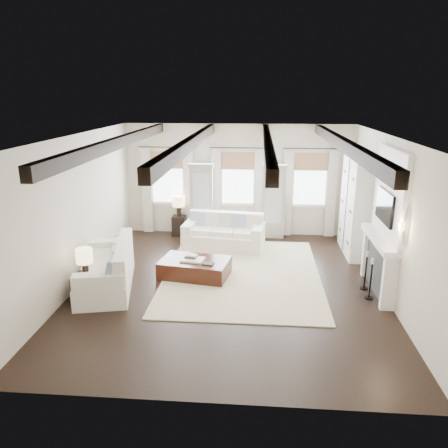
# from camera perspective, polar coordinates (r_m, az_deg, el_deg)

# --- Properties ---
(ground) EXTENTS (7.50, 7.50, 0.00)m
(ground) POSITION_cam_1_polar(r_m,az_deg,el_deg) (9.58, 0.62, -8.09)
(ground) COLOR black
(ground) RESTS_ON ground
(room_shell) EXTENTS (6.54, 7.54, 3.22)m
(room_shell) POSITION_cam_1_polar(r_m,az_deg,el_deg) (9.80, 5.40, 4.10)
(room_shell) COLOR beige
(room_shell) RESTS_ON ground
(area_rug) EXTENTS (3.53, 4.60, 0.02)m
(area_rug) POSITION_cam_1_polar(r_m,az_deg,el_deg) (10.19, 2.40, -6.47)
(area_rug) COLOR beige
(area_rug) RESTS_ON ground
(sofa_back) EXTENTS (2.23, 1.22, 0.91)m
(sofa_back) POSITION_cam_1_polar(r_m,az_deg,el_deg) (11.79, 0.02, -1.30)
(sofa_back) COLOR white
(sofa_back) RESTS_ON ground
(sofa_left) EXTENTS (1.52, 2.47, 0.98)m
(sofa_left) POSITION_cam_1_polar(r_m,az_deg,el_deg) (9.71, -14.79, -5.80)
(sofa_left) COLOR white
(sofa_left) RESTS_ON ground
(ottoman) EXTENTS (1.66, 1.19, 0.40)m
(ottoman) POSITION_cam_1_polar(r_m,az_deg,el_deg) (10.01, -3.83, -5.76)
(ottoman) COLOR black
(ottoman) RESTS_ON ground
(tray) EXTENTS (0.56, 0.46, 0.04)m
(tray) POSITION_cam_1_polar(r_m,az_deg,el_deg) (9.90, -4.11, -4.66)
(tray) COLOR white
(tray) RESTS_ON ottoman
(book_lower) EXTENTS (0.29, 0.24, 0.04)m
(book_lower) POSITION_cam_1_polar(r_m,az_deg,el_deg) (9.96, -4.33, -4.28)
(book_lower) COLOR #262628
(book_lower) RESTS_ON tray
(book_upper) EXTENTS (0.25, 0.20, 0.03)m
(book_upper) POSITION_cam_1_polar(r_m,az_deg,el_deg) (9.94, -4.18, -4.09)
(book_upper) COLOR beige
(book_upper) RESTS_ON book_lower
(book_loose) EXTENTS (0.27, 0.22, 0.03)m
(book_loose) POSITION_cam_1_polar(r_m,az_deg,el_deg) (9.66, -2.10, -5.21)
(book_loose) COLOR #262628
(book_loose) RESTS_ON ottoman
(side_table_front) EXTENTS (0.50, 0.50, 0.50)m
(side_table_front) POSITION_cam_1_polar(r_m,az_deg,el_deg) (9.37, -17.43, -7.81)
(side_table_front) COLOR black
(side_table_front) RESTS_ON ground
(lamp_front) EXTENTS (0.33, 0.33, 0.57)m
(lamp_front) POSITION_cam_1_polar(r_m,az_deg,el_deg) (9.14, -17.78, -4.17)
(lamp_front) COLOR black
(lamp_front) RESTS_ON side_table_front
(side_table_back) EXTENTS (0.39, 0.39, 0.58)m
(side_table_back) POSITION_cam_1_polar(r_m,az_deg,el_deg) (12.86, -5.85, -0.20)
(side_table_back) COLOR black
(side_table_back) RESTS_ON ground
(lamp_back) EXTENTS (0.35, 0.35, 0.60)m
(lamp_back) POSITION_cam_1_polar(r_m,az_deg,el_deg) (12.68, -5.94, 2.83)
(lamp_back) COLOR black
(lamp_back) RESTS_ON side_table_back
(candlestick_near) EXTENTS (0.18, 0.18, 0.87)m
(candlestick_near) POSITION_cam_1_polar(r_m,az_deg,el_deg) (9.37, 18.59, -7.19)
(candlestick_near) COLOR black
(candlestick_near) RESTS_ON ground
(candlestick_far) EXTENTS (0.17, 0.17, 0.85)m
(candlestick_far) POSITION_cam_1_polar(r_m,az_deg,el_deg) (9.78, 17.99, -6.18)
(candlestick_far) COLOR black
(candlestick_far) RESTS_ON ground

